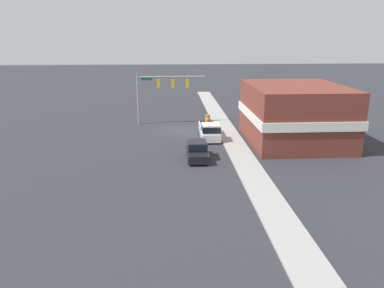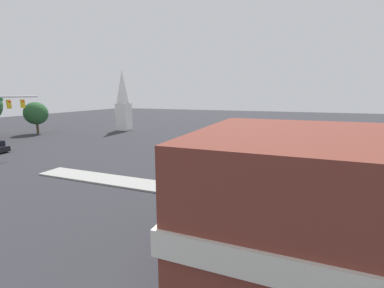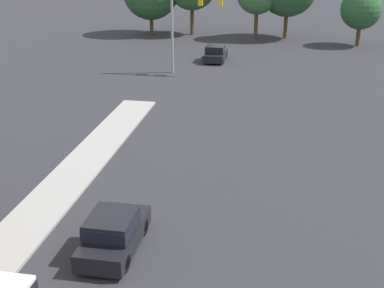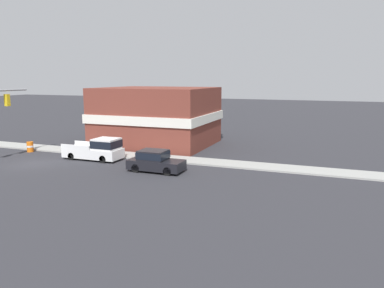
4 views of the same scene
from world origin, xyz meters
name	(u,v)px [view 3 (image 3 of 4)]	position (x,y,z in m)	size (l,w,h in m)	color
far_signal_assembly	(193,10)	(-3.36, 39.25, 5.60)	(6.41, 0.49, 7.83)	gray
car_lead	(113,232)	(-1.41, 10.81, 0.85)	(1.89, 4.31, 1.66)	black
car_distant	(215,53)	(-2.07, 44.48, 0.80)	(1.89, 4.22, 1.55)	black
backdrop_tree_right_far	(361,9)	(12.33, 54.53, 3.97)	(4.38, 4.38, 6.18)	#4C3823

